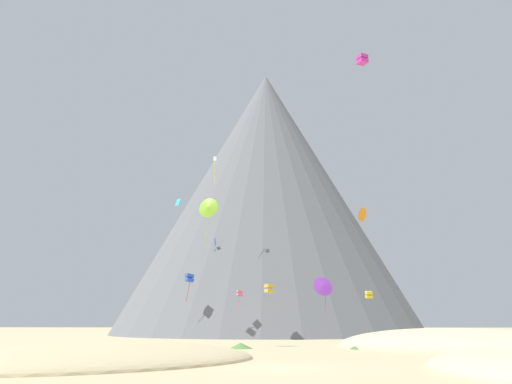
{
  "coord_description": "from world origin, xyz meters",
  "views": [
    {
      "loc": [
        0.59,
        -33.39,
        2.87
      ],
      "look_at": [
        -3.86,
        47.98,
        23.56
      ],
      "focal_mm": 35.65,
      "sensor_mm": 36.0,
      "label": 1
    }
  ],
  "objects_px": {
    "kite_orange_mid": "(361,214)",
    "kite_cyan_mid": "(178,202)",
    "kite_violet_low": "(323,286)",
    "rock_massif": "(267,205)",
    "bush_mid_center": "(81,361)",
    "kite_blue_low": "(189,278)",
    "kite_gold_low": "(269,289)",
    "kite_yellow_low": "(369,295)",
    "bush_near_right": "(241,346)",
    "bush_far_left": "(134,346)",
    "kite_rainbow_low": "(240,293)",
    "kite_lime_mid": "(208,208)",
    "bush_scatter_east": "(361,345)",
    "kite_magenta_high": "(362,59)",
    "kite_white_high": "(215,165)",
    "kite_indigo_mid": "(215,247)"
  },
  "relations": [
    {
      "from": "bush_far_left",
      "to": "kite_rainbow_low",
      "type": "xyz_separation_m",
      "value": [
        9.02,
        26.74,
        6.9
      ]
    },
    {
      "from": "bush_far_left",
      "to": "kite_lime_mid",
      "type": "height_order",
      "value": "kite_lime_mid"
    },
    {
      "from": "bush_scatter_east",
      "to": "kite_violet_low",
      "type": "xyz_separation_m",
      "value": [
        -3.19,
        7.38,
        6.56
      ]
    },
    {
      "from": "bush_near_right",
      "to": "kite_magenta_high",
      "type": "relative_size",
      "value": 1.58
    },
    {
      "from": "bush_far_left",
      "to": "kite_violet_low",
      "type": "distance_m",
      "value": 23.09
    },
    {
      "from": "kite_lime_mid",
      "to": "bush_mid_center",
      "type": "bearing_deg",
      "value": -85.07
    },
    {
      "from": "bush_mid_center",
      "to": "kite_white_high",
      "type": "distance_m",
      "value": 60.14
    },
    {
      "from": "kite_yellow_low",
      "to": "bush_mid_center",
      "type": "bearing_deg",
      "value": 45.52
    },
    {
      "from": "bush_mid_center",
      "to": "kite_white_high",
      "type": "relative_size",
      "value": 0.5
    },
    {
      "from": "kite_orange_mid",
      "to": "kite_violet_low",
      "type": "bearing_deg",
      "value": 20.85
    },
    {
      "from": "kite_yellow_low",
      "to": "kite_magenta_high",
      "type": "xyz_separation_m",
      "value": [
        -0.63,
        -9.07,
        31.73
      ]
    },
    {
      "from": "bush_near_right",
      "to": "rock_massif",
      "type": "height_order",
      "value": "rock_massif"
    },
    {
      "from": "bush_scatter_east",
      "to": "kite_yellow_low",
      "type": "relative_size",
      "value": 2.26
    },
    {
      "from": "bush_mid_center",
      "to": "kite_rainbow_low",
      "type": "relative_size",
      "value": 0.9
    },
    {
      "from": "kite_rainbow_low",
      "to": "kite_white_high",
      "type": "distance_m",
      "value": 24.21
    },
    {
      "from": "bush_near_right",
      "to": "kite_blue_low",
      "type": "bearing_deg",
      "value": 111.05
    },
    {
      "from": "bush_far_left",
      "to": "kite_orange_mid",
      "type": "xyz_separation_m",
      "value": [
        29.64,
        30.45,
        20.39
      ]
    },
    {
      "from": "kite_blue_low",
      "to": "kite_lime_mid",
      "type": "bearing_deg",
      "value": -20.24
    },
    {
      "from": "bush_scatter_east",
      "to": "kite_orange_mid",
      "type": "distance_m",
      "value": 37.23
    },
    {
      "from": "bush_near_right",
      "to": "rock_massif",
      "type": "distance_m",
      "value": 67.11
    },
    {
      "from": "kite_indigo_mid",
      "to": "kite_cyan_mid",
      "type": "bearing_deg",
      "value": 5.27
    },
    {
      "from": "kite_lime_mid",
      "to": "kite_magenta_high",
      "type": "bearing_deg",
      "value": 33.95
    },
    {
      "from": "bush_scatter_east",
      "to": "kite_blue_low",
      "type": "bearing_deg",
      "value": 129.01
    },
    {
      "from": "kite_rainbow_low",
      "to": "kite_indigo_mid",
      "type": "bearing_deg",
      "value": 6.85
    },
    {
      "from": "bush_mid_center",
      "to": "bush_near_right",
      "type": "bearing_deg",
      "value": 66.24
    },
    {
      "from": "kite_orange_mid",
      "to": "kite_violet_low",
      "type": "height_order",
      "value": "kite_orange_mid"
    },
    {
      "from": "kite_orange_mid",
      "to": "kite_lime_mid",
      "type": "xyz_separation_m",
      "value": [
        -22.37,
        -27.99,
        -4.72
      ]
    },
    {
      "from": "bush_near_right",
      "to": "kite_blue_low",
      "type": "height_order",
      "value": "kite_blue_low"
    },
    {
      "from": "kite_yellow_low",
      "to": "kite_white_high",
      "type": "bearing_deg",
      "value": -40.09
    },
    {
      "from": "rock_massif",
      "to": "kite_magenta_high",
      "type": "height_order",
      "value": "rock_massif"
    },
    {
      "from": "kite_lime_mid",
      "to": "kite_yellow_low",
      "type": "bearing_deg",
      "value": 53.13
    },
    {
      "from": "kite_violet_low",
      "to": "rock_massif",
      "type": "bearing_deg",
      "value": 78.17
    },
    {
      "from": "kite_violet_low",
      "to": "kite_gold_low",
      "type": "height_order",
      "value": "kite_gold_low"
    },
    {
      "from": "kite_rainbow_low",
      "to": "kite_gold_low",
      "type": "xyz_separation_m",
      "value": [
        4.79,
        -1.3,
        0.67
      ]
    },
    {
      "from": "kite_gold_low",
      "to": "kite_yellow_low",
      "type": "bearing_deg",
      "value": -152.68
    },
    {
      "from": "bush_mid_center",
      "to": "kite_orange_mid",
      "type": "xyz_separation_m",
      "value": [
        27.28,
        51.09,
        20.41
      ]
    },
    {
      "from": "kite_rainbow_low",
      "to": "kite_yellow_low",
      "type": "xyz_separation_m",
      "value": [
        19.08,
        -9.03,
        -0.7
      ]
    },
    {
      "from": "bush_mid_center",
      "to": "kite_white_high",
      "type": "xyz_separation_m",
      "value": [
        1.56,
        52.02,
        30.13
      ]
    },
    {
      "from": "bush_scatter_east",
      "to": "kite_gold_low",
      "type": "xyz_separation_m",
      "value": [
        -10.32,
        25.74,
        7.42
      ]
    },
    {
      "from": "kite_violet_low",
      "to": "kite_indigo_mid",
      "type": "xyz_separation_m",
      "value": [
        -17.35,
        29.11,
        9.1
      ]
    },
    {
      "from": "kite_rainbow_low",
      "to": "bush_mid_center",
      "type": "bearing_deg",
      "value": 148.96
    },
    {
      "from": "bush_mid_center",
      "to": "kite_blue_low",
      "type": "bearing_deg",
      "value": 92.31
    },
    {
      "from": "bush_mid_center",
      "to": "kite_blue_low",
      "type": "height_order",
      "value": "kite_blue_low"
    },
    {
      "from": "kite_indigo_mid",
      "to": "bush_far_left",
      "type": "bearing_deg",
      "value": 18.01
    },
    {
      "from": "bush_near_right",
      "to": "kite_magenta_high",
      "type": "xyz_separation_m",
      "value": [
        15.98,
        8.54,
        37.87
      ]
    },
    {
      "from": "kite_lime_mid",
      "to": "kite_cyan_mid",
      "type": "xyz_separation_m",
      "value": [
        -8.05,
        20.6,
        5.55
      ]
    },
    {
      "from": "kite_orange_mid",
      "to": "kite_cyan_mid",
      "type": "relative_size",
      "value": 2.05
    },
    {
      "from": "kite_magenta_high",
      "to": "bush_scatter_east",
      "type": "bearing_deg",
      "value": -49.48
    },
    {
      "from": "kite_blue_low",
      "to": "kite_magenta_high",
      "type": "height_order",
      "value": "kite_magenta_high"
    },
    {
      "from": "rock_massif",
      "to": "kite_blue_low",
      "type": "distance_m",
      "value": 39.01
    }
  ]
}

